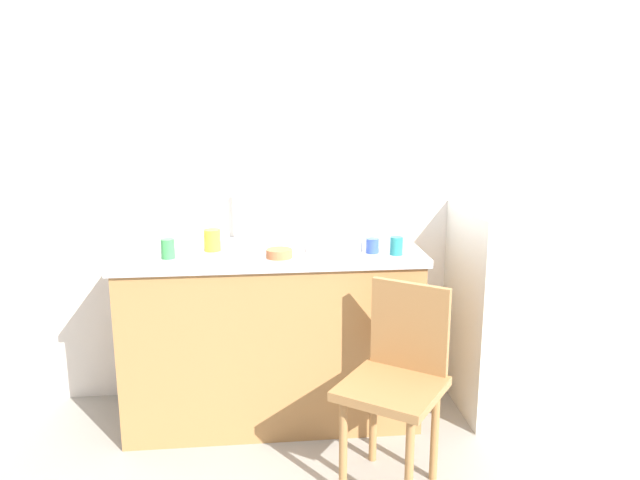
{
  "coord_description": "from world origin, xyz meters",
  "views": [
    {
      "loc": [
        -0.33,
        -2.42,
        1.68
      ],
      "look_at": [
        -0.01,
        0.6,
        0.97
      ],
      "focal_mm": 34.63,
      "sensor_mm": 36.0,
      "label": 1
    }
  ],
  "objects_px": {
    "chair": "(397,377)",
    "cup_blue": "(372,246)",
    "dish_tray": "(332,243)",
    "terracotta_bowl": "(279,253)",
    "cup_teal": "(396,246)",
    "cup_green": "(168,249)",
    "refrigerator": "(517,309)",
    "cup_yellow": "(212,240)"
  },
  "relations": [
    {
      "from": "chair",
      "to": "cup_blue",
      "type": "bearing_deg",
      "value": 128.33
    },
    {
      "from": "dish_tray",
      "to": "terracotta_bowl",
      "type": "distance_m",
      "value": 0.33
    },
    {
      "from": "cup_blue",
      "to": "terracotta_bowl",
      "type": "bearing_deg",
      "value": -174.68
    },
    {
      "from": "terracotta_bowl",
      "to": "chair",
      "type": "bearing_deg",
      "value": -44.12
    },
    {
      "from": "chair",
      "to": "cup_teal",
      "type": "bearing_deg",
      "value": 115.1
    },
    {
      "from": "terracotta_bowl",
      "to": "cup_green",
      "type": "bearing_deg",
      "value": 175.28
    },
    {
      "from": "cup_teal",
      "to": "refrigerator",
      "type": "bearing_deg",
      "value": 13.32
    },
    {
      "from": "cup_yellow",
      "to": "cup_blue",
      "type": "distance_m",
      "value": 0.8
    },
    {
      "from": "chair",
      "to": "terracotta_bowl",
      "type": "xyz_separation_m",
      "value": [
        -0.48,
        0.47,
        0.44
      ]
    },
    {
      "from": "cup_blue",
      "to": "cup_teal",
      "type": "xyz_separation_m",
      "value": [
        0.11,
        -0.05,
        0.01
      ]
    },
    {
      "from": "dish_tray",
      "to": "cup_yellow",
      "type": "distance_m",
      "value": 0.61
    },
    {
      "from": "cup_blue",
      "to": "refrigerator",
      "type": "bearing_deg",
      "value": 8.47
    },
    {
      "from": "chair",
      "to": "terracotta_bowl",
      "type": "distance_m",
      "value": 0.81
    },
    {
      "from": "dish_tray",
      "to": "cup_blue",
      "type": "height_order",
      "value": "cup_blue"
    },
    {
      "from": "cup_yellow",
      "to": "cup_teal",
      "type": "xyz_separation_m",
      "value": [
        0.9,
        -0.18,
        -0.01
      ]
    },
    {
      "from": "cup_yellow",
      "to": "refrigerator",
      "type": "bearing_deg",
      "value": -0.22
    },
    {
      "from": "dish_tray",
      "to": "terracotta_bowl",
      "type": "height_order",
      "value": "dish_tray"
    },
    {
      "from": "cup_blue",
      "to": "cup_green",
      "type": "height_order",
      "value": "cup_green"
    },
    {
      "from": "refrigerator",
      "to": "chair",
      "type": "bearing_deg",
      "value": -141.93
    },
    {
      "from": "chair",
      "to": "cup_yellow",
      "type": "bearing_deg",
      "value": 177.74
    },
    {
      "from": "dish_tray",
      "to": "terracotta_bowl",
      "type": "xyz_separation_m",
      "value": [
        -0.28,
        -0.17,
        -0.0
      ]
    },
    {
      "from": "refrigerator",
      "to": "cup_green",
      "type": "xyz_separation_m",
      "value": [
        -1.83,
        -0.12,
        0.42
      ]
    },
    {
      "from": "cup_teal",
      "to": "cup_green",
      "type": "height_order",
      "value": "cup_green"
    },
    {
      "from": "dish_tray",
      "to": "refrigerator",
      "type": "bearing_deg",
      "value": -0.08
    },
    {
      "from": "cup_teal",
      "to": "chair",
      "type": "bearing_deg",
      "value": -100.99
    },
    {
      "from": "dish_tray",
      "to": "terracotta_bowl",
      "type": "relative_size",
      "value": 2.22
    },
    {
      "from": "terracotta_bowl",
      "to": "cup_blue",
      "type": "bearing_deg",
      "value": 5.32
    },
    {
      "from": "chair",
      "to": "cup_green",
      "type": "relative_size",
      "value": 9.48
    },
    {
      "from": "cup_blue",
      "to": "dish_tray",
      "type": "bearing_deg",
      "value": 145.87
    },
    {
      "from": "dish_tray",
      "to": "cup_yellow",
      "type": "height_order",
      "value": "cup_yellow"
    },
    {
      "from": "terracotta_bowl",
      "to": "cup_teal",
      "type": "height_order",
      "value": "cup_teal"
    },
    {
      "from": "cup_blue",
      "to": "chair",
      "type": "bearing_deg",
      "value": -87.76
    },
    {
      "from": "cup_yellow",
      "to": "cup_teal",
      "type": "bearing_deg",
      "value": -11.1
    },
    {
      "from": "cup_yellow",
      "to": "cup_green",
      "type": "distance_m",
      "value": 0.24
    },
    {
      "from": "dish_tray",
      "to": "cup_teal",
      "type": "height_order",
      "value": "cup_teal"
    },
    {
      "from": "cup_teal",
      "to": "cup_blue",
      "type": "bearing_deg",
      "value": 156.96
    },
    {
      "from": "cup_yellow",
      "to": "cup_green",
      "type": "bearing_deg",
      "value": -147.35
    },
    {
      "from": "refrigerator",
      "to": "cup_yellow",
      "type": "distance_m",
      "value": 1.68
    },
    {
      "from": "terracotta_bowl",
      "to": "cup_green",
      "type": "distance_m",
      "value": 0.53
    },
    {
      "from": "terracotta_bowl",
      "to": "cup_green",
      "type": "relative_size",
      "value": 1.35
    },
    {
      "from": "refrigerator",
      "to": "cup_blue",
      "type": "bearing_deg",
      "value": -171.53
    },
    {
      "from": "refrigerator",
      "to": "dish_tray",
      "type": "xyz_separation_m",
      "value": [
        -1.02,
        0.0,
        0.39
      ]
    }
  ]
}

